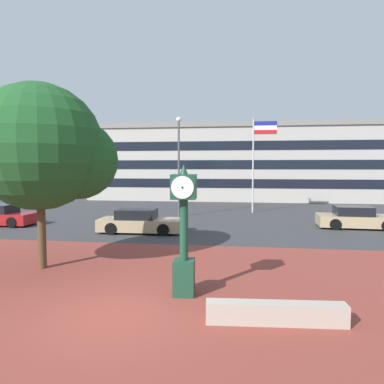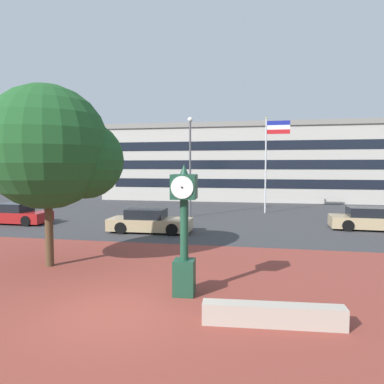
% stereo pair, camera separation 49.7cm
% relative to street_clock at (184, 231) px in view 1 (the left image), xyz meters
% --- Properties ---
extents(ground_plane, '(200.00, 200.00, 0.00)m').
position_rel_street_clock_xyz_m(ground_plane, '(-1.49, -1.47, -1.81)').
color(ground_plane, '#38383A').
extents(plaza_brick_paving, '(44.00, 11.71, 0.01)m').
position_rel_street_clock_xyz_m(plaza_brick_paving, '(-1.49, 0.38, -1.80)').
color(plaza_brick_paving, brown).
rests_on(plaza_brick_paving, ground).
extents(planter_wall, '(3.22, 0.62, 0.50)m').
position_rel_street_clock_xyz_m(planter_wall, '(2.38, -1.54, -1.56)').
color(planter_wall, '#ADA393').
rests_on(planter_wall, ground).
extents(street_clock, '(0.71, 0.80, 3.67)m').
position_rel_street_clock_xyz_m(street_clock, '(0.00, 0.00, 0.00)').
color(street_clock, '#19422D').
rests_on(street_clock, ground).
extents(plaza_tree, '(4.73, 4.40, 6.48)m').
position_rel_street_clock_xyz_m(plaza_tree, '(-5.15, 2.06, 2.38)').
color(plaza_tree, '#4C3823').
rests_on(plaza_tree, ground).
extents(car_street_near, '(4.11, 1.92, 1.28)m').
position_rel_street_clock_xyz_m(car_street_near, '(-13.01, 10.20, -1.24)').
color(car_street_near, maroon).
rests_on(car_street_near, ground).
extents(car_street_mid, '(4.46, 2.07, 1.28)m').
position_rel_street_clock_xyz_m(car_street_mid, '(8.27, 12.00, -1.24)').
color(car_street_mid, tan).
rests_on(car_street_mid, ground).
extents(car_street_far, '(4.55, 1.90, 1.28)m').
position_rel_street_clock_xyz_m(car_street_far, '(-3.86, 8.96, -1.24)').
color(car_street_far, tan).
rests_on(car_street_far, ground).
extents(flagpole_primary, '(1.83, 0.14, 7.33)m').
position_rel_street_clock_xyz_m(flagpole_primary, '(2.77, 18.26, 2.68)').
color(flagpole_primary, silver).
rests_on(flagpole_primary, ground).
extents(civic_building, '(32.37, 16.19, 8.04)m').
position_rel_street_clock_xyz_m(civic_building, '(1.27, 33.95, 2.22)').
color(civic_building, '#B2ADA3').
rests_on(civic_building, ground).
extents(street_lamp_post, '(0.36, 0.36, 7.06)m').
position_rel_street_clock_xyz_m(street_lamp_post, '(-2.78, 15.18, 2.48)').
color(street_lamp_post, '#4C4C51').
rests_on(street_lamp_post, ground).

